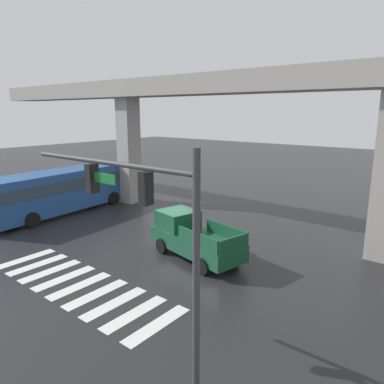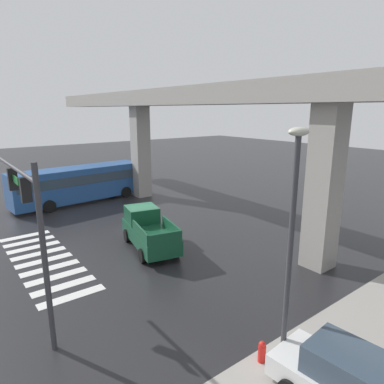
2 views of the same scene
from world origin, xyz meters
TOP-DOWN VIEW (x-y plane):
  - ground_plane at (0.00, 0.00)m, footprint 120.00×120.00m
  - crosswalk_stripes at (-0.00, -5.87)m, footprint 9.35×2.80m
  - elevated_overpass at (0.00, 4.93)m, footprint 49.51×2.42m
  - pickup_truck at (1.66, -0.58)m, footprint 5.39×2.95m
  - city_bus at (-10.25, -0.36)m, footprint 3.48×10.98m
  - traffic_signal_mast at (5.52, -7.39)m, footprint 6.49×0.32m

SIDE VIEW (x-z plane):
  - ground_plane at x=0.00m, z-range 0.00..0.00m
  - crosswalk_stripes at x=0.00m, z-range 0.00..0.01m
  - pickup_truck at x=1.66m, z-range -0.05..2.03m
  - city_bus at x=-10.25m, z-range 0.23..3.22m
  - traffic_signal_mast at x=5.52m, z-range 1.29..7.49m
  - elevated_overpass at x=0.00m, z-range 3.26..12.44m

